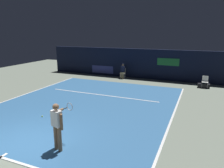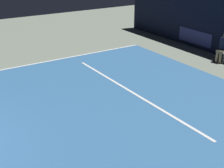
{
  "view_description": "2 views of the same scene",
  "coord_description": "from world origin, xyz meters",
  "px_view_note": "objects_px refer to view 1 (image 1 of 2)",
  "views": [
    {
      "loc": [
        5.85,
        -5.25,
        4.06
      ],
      "look_at": [
        0.96,
        6.22,
        0.98
      ],
      "focal_mm": 34.05,
      "sensor_mm": 36.0,
      "label": 1
    },
    {
      "loc": [
        8.26,
        0.67,
        4.68
      ],
      "look_at": [
        0.37,
        5.72,
        0.7
      ],
      "focal_mm": 50.84,
      "sensor_mm": 36.0,
      "label": 2
    }
  ],
  "objects_px": {
    "line_judge_on_chair": "(123,71)",
    "courtside_chair_near": "(205,81)",
    "tennis_player": "(57,124)",
    "tennis_ball": "(42,116)",
    "equipment_bag": "(204,86)"
  },
  "relations": [
    {
      "from": "tennis_player",
      "to": "courtside_chair_near",
      "type": "height_order",
      "value": "tennis_player"
    },
    {
      "from": "courtside_chair_near",
      "to": "tennis_ball",
      "type": "bearing_deg",
      "value": -128.33
    },
    {
      "from": "tennis_player",
      "to": "courtside_chair_near",
      "type": "relative_size",
      "value": 1.97
    },
    {
      "from": "line_judge_on_chair",
      "to": "courtside_chair_near",
      "type": "distance_m",
      "value": 6.77
    },
    {
      "from": "tennis_player",
      "to": "equipment_bag",
      "type": "bearing_deg",
      "value": 67.56
    },
    {
      "from": "courtside_chair_near",
      "to": "equipment_bag",
      "type": "xyz_separation_m",
      "value": [
        -0.06,
        -0.09,
        -0.34
      ]
    },
    {
      "from": "tennis_player",
      "to": "courtside_chair_near",
      "type": "bearing_deg",
      "value": 67.46
    },
    {
      "from": "equipment_bag",
      "to": "tennis_player",
      "type": "bearing_deg",
      "value": -114.62
    },
    {
      "from": "tennis_player",
      "to": "tennis_ball",
      "type": "relative_size",
      "value": 25.44
    },
    {
      "from": "tennis_ball",
      "to": "courtside_chair_near",
      "type": "bearing_deg",
      "value": 51.67
    },
    {
      "from": "line_judge_on_chair",
      "to": "tennis_player",
      "type": "bearing_deg",
      "value": -80.37
    },
    {
      "from": "courtside_chair_near",
      "to": "line_judge_on_chair",
      "type": "bearing_deg",
      "value": 174.53
    },
    {
      "from": "line_judge_on_chair",
      "to": "courtside_chair_near",
      "type": "bearing_deg",
      "value": -5.47
    },
    {
      "from": "courtside_chair_near",
      "to": "tennis_player",
      "type": "bearing_deg",
      "value": -112.54
    },
    {
      "from": "tennis_ball",
      "to": "tennis_player",
      "type": "bearing_deg",
      "value": -39.3
    }
  ]
}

